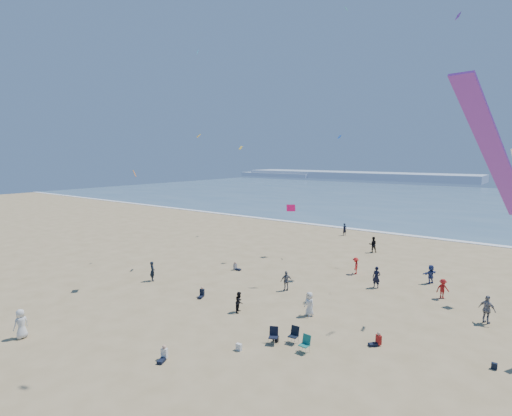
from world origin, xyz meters
The scene contains 12 objects.
ground centered at (0.00, 0.00, 0.00)m, with size 220.00×220.00×0.00m, color tan.
ocean centered at (0.00, 95.00, 0.03)m, with size 220.00×100.00×0.06m, color #476B84.
surf_line centered at (0.00, 45.00, 0.04)m, with size 220.00×1.20×0.08m, color white.
headland_far centered at (-60.00, 170.00, 1.60)m, with size 110.00×20.00×3.20m, color #7A8EA8.
headland_near centered at (-100.00, 165.00, 1.00)m, with size 40.00×14.00×2.00m, color #7A8EA8.
standing_flyers centered at (4.23, 18.07, 0.85)m, with size 30.47×42.39×1.93m.
seated_group centered at (1.31, 7.66, 0.42)m, with size 18.17×19.95×0.84m.
chair_cluster centered at (5.09, 7.21, 0.50)m, with size 2.73×1.52×1.00m.
white_tote centered at (2.97, 5.05, 0.20)m, with size 0.35×0.20×0.40m, color silver.
black_backpack centered at (4.09, 7.22, 0.19)m, with size 0.30×0.22×0.38m, color black.
navy_bag centered at (15.06, 11.52, 0.17)m, with size 0.28×0.18×0.34m, color black.
kites_aloft centered at (10.64, 13.52, 14.44)m, with size 39.00×43.64×27.44m.
Camera 1 is at (16.79, -11.80, 11.19)m, focal length 28.00 mm.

